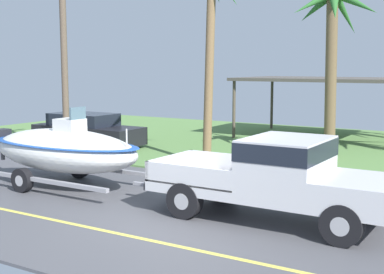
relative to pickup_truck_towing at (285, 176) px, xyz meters
The scene contains 7 objects.
ground 8.05m from the pickup_truck_towing, 105.17° to the left, with size 36.00×22.00×0.11m.
pickup_truck_towing is the anchor object (origin of this frame).
boat_on_trailer 6.46m from the pickup_truck_towing, behind, with size 6.05×2.37×2.23m.
parked_sedan_near 12.42m from the pickup_truck_towing, 152.23° to the left, with size 4.77×1.81×1.38m.
carport_awning 13.81m from the pickup_truck_towing, 105.16° to the left, with size 7.21×4.79×2.79m.
palm_tree_mid 8.93m from the pickup_truck_towing, 101.08° to the left, with size 2.92×3.04×6.16m.
utility_pole 11.29m from the pickup_truck_towing, 159.48° to the left, with size 0.24×1.80×8.07m.
Camera 1 is at (6.24, -9.73, 3.31)m, focal length 49.87 mm.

